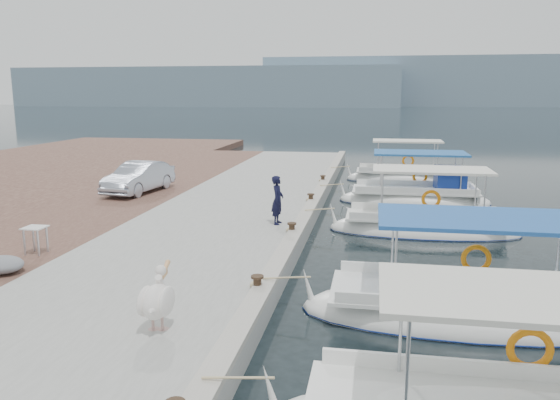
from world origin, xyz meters
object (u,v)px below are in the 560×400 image
Objects in this scene: fishing_caique_c at (424,229)px; fishing_caique_d at (417,198)px; fishing_caique_e at (403,179)px; parked_car at (139,177)px; pelican at (157,300)px; fishing_caique_b at (469,314)px; fisherman at (278,200)px.

fishing_caique_c is 5.36m from fishing_caique_d.
parked_car is at bearing -144.22° from fishing_caique_e.
fishing_caique_d reaches higher than pelican.
fishing_caique_c is 11.46m from fishing_caique_e.
fishing_caique_b is 4.98× the size of pelican.
fishing_caique_e is at bearing 92.86° from fishing_caique_d.
fishing_caique_d is (0.13, 5.36, 0.07)m from fishing_caique_c.
pelican is 8.44m from fisherman.
fishing_caique_d is at bearing 88.56° from fishing_caique_c.
fishing_caique_b is 4.46× the size of fisherman.
fishing_caique_d is 4.57× the size of pelican.
fishing_caique_b is at bearing -89.16° from fishing_caique_d.
parked_car is at bearing -169.35° from fishing_caique_d.
fishing_caique_d is 4.09× the size of fisherman.
fisherman is (0.71, 8.40, 0.23)m from pelican.
fishing_caique_c is 4.05× the size of fisherman.
fisherman is at bearing -125.48° from fishing_caique_d.
fishing_caique_b is 1.09× the size of fishing_caique_d.
pelican is at bearing -155.82° from fishing_caique_b.
fishing_caique_d is 6.11m from fishing_caique_e.
fishing_caique_e reaches higher than pelican.
fishing_caique_d is 1.06× the size of fishing_caique_e.
fishing_caique_e is (-0.49, 18.82, 0.00)m from fishing_caique_b.
pelican is 14.51m from parked_car.
fishing_caique_e is at bearing 43.36° from parked_car.
parked_car is at bearing 138.96° from fishing_caique_b.
fishing_caique_b and fishing_caique_c have the same top height.
fishing_caique_b is 1.10× the size of fishing_caique_c.
fishing_caique_c is at bearing 92.49° from fishing_caique_b.
fisherman is at bearing -161.83° from fishing_caique_c.
fishing_caique_e reaches higher than fisherman.
fisherman is at bearing 85.20° from pelican.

